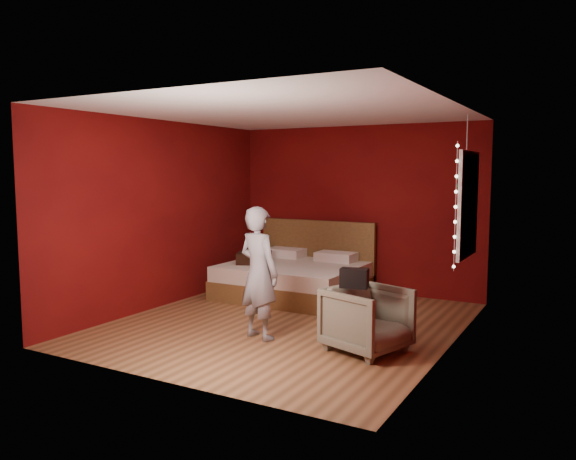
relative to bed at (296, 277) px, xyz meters
The scene contains 10 objects.
floor 1.61m from the bed, 65.58° to the right, with size 4.50×4.50×0.00m, color #8F5F39.
room_walls 2.11m from the bed, 65.58° to the right, with size 4.04×4.54×2.62m.
window 2.94m from the bed, 11.73° to the right, with size 0.05×0.97×1.27m.
fairy_lights 3.06m from the bed, 22.38° to the right, with size 0.04×0.04×1.45m.
bed is the anchor object (origin of this frame).
person 2.29m from the bed, 72.48° to the right, with size 0.55×0.36×1.51m, color slate.
armchair 2.77m from the bed, 46.00° to the right, with size 0.74×0.76×0.69m, color #6A6A54.
handbag 2.82m from the bed, 49.14° to the right, with size 0.29×0.14×0.20m, color black.
throw_pillow 0.71m from the bed, 152.14° to the right, with size 0.48×0.48×0.17m, color black.
hanging_plant 2.89m from the bed, ahead, with size 0.39×0.37×1.01m.
Camera 1 is at (3.35, -5.98, 1.90)m, focal length 35.00 mm.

